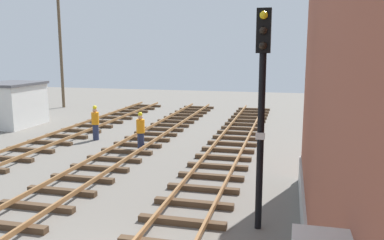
{
  "coord_description": "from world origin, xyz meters",
  "views": [
    {
      "loc": [
        3.43,
        -6.58,
        4.76
      ],
      "look_at": [
        -0.69,
        10.19,
        1.75
      ],
      "focal_mm": 37.47,
      "sensor_mm": 36.0,
      "label": 1
    }
  ],
  "objects_px": {
    "control_hut": "(12,104)",
    "track_worker_distant": "(141,131)",
    "signal_mast": "(262,96)",
    "utility_pole_far": "(61,49)",
    "track_worker_foreground": "(95,123)"
  },
  "relations": [
    {
      "from": "utility_pole_far",
      "to": "track_worker_foreground",
      "type": "distance_m",
      "value": 14.31
    },
    {
      "from": "control_hut",
      "to": "track_worker_distant",
      "type": "xyz_separation_m",
      "value": [
        10.22,
        -4.05,
        -0.46
      ]
    },
    {
      "from": "signal_mast",
      "to": "track_worker_distant",
      "type": "relative_size",
      "value": 3.1
    },
    {
      "from": "utility_pole_far",
      "to": "track_worker_distant",
      "type": "height_order",
      "value": "utility_pole_far"
    },
    {
      "from": "control_hut",
      "to": "track_worker_distant",
      "type": "relative_size",
      "value": 2.03
    },
    {
      "from": "track_worker_distant",
      "to": "signal_mast",
      "type": "bearing_deg",
      "value": -49.97
    },
    {
      "from": "control_hut",
      "to": "track_worker_foreground",
      "type": "xyz_separation_m",
      "value": [
        7.06,
        -2.52,
        -0.46
      ]
    },
    {
      "from": "track_worker_foreground",
      "to": "utility_pole_far",
      "type": "bearing_deg",
      "value": 128.26
    },
    {
      "from": "utility_pole_far",
      "to": "track_worker_foreground",
      "type": "xyz_separation_m",
      "value": [
        8.52,
        -10.81,
        -3.94
      ]
    },
    {
      "from": "signal_mast",
      "to": "utility_pole_far",
      "type": "bearing_deg",
      "value": 132.22
    },
    {
      "from": "signal_mast",
      "to": "utility_pole_far",
      "type": "height_order",
      "value": "utility_pole_far"
    },
    {
      "from": "signal_mast",
      "to": "control_hut",
      "type": "xyz_separation_m",
      "value": [
        -16.43,
        11.43,
        -2.22
      ]
    },
    {
      "from": "control_hut",
      "to": "track_worker_distant",
      "type": "bearing_deg",
      "value": -21.59
    },
    {
      "from": "track_worker_foreground",
      "to": "control_hut",
      "type": "bearing_deg",
      "value": 160.38
    },
    {
      "from": "signal_mast",
      "to": "track_worker_foreground",
      "type": "xyz_separation_m",
      "value": [
        -9.37,
        8.91,
        -2.68
      ]
    }
  ]
}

